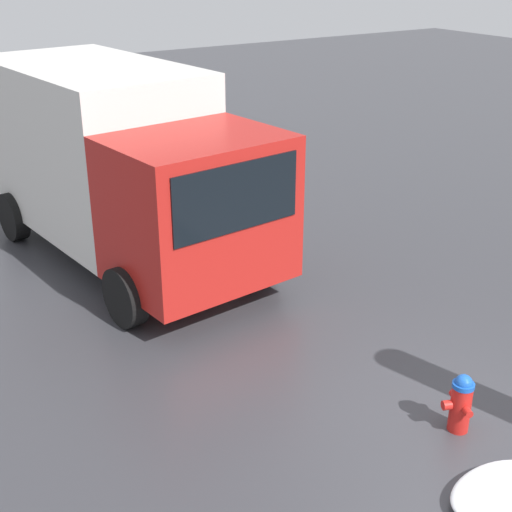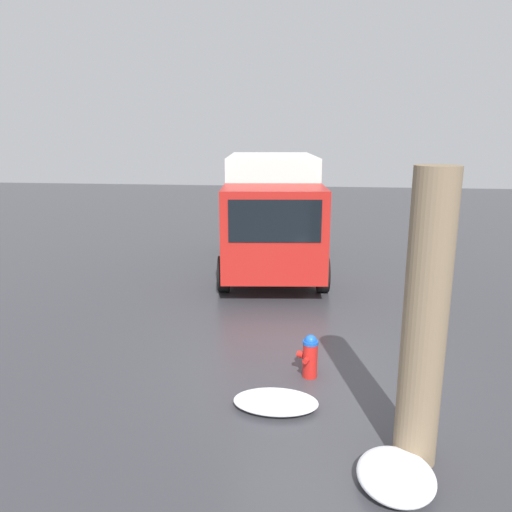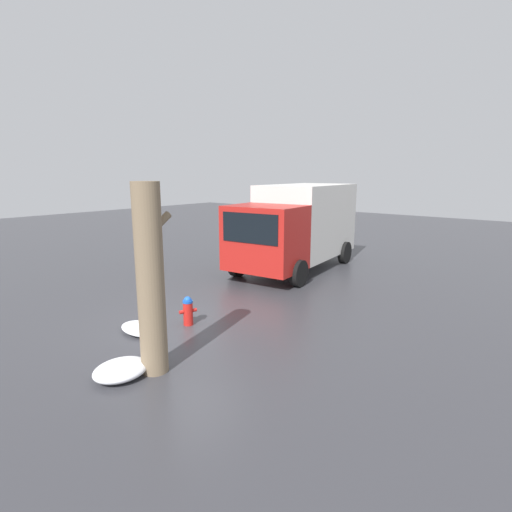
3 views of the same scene
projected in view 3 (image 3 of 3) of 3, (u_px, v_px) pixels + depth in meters
The scene contains 6 objects.
ground_plane at pixel (188, 325), 9.90m from camera, with size 60.00×60.00×0.00m, color #38383D.
fire_hydrant at pixel (188, 310), 9.82m from camera, with size 0.44×0.35×0.73m.
tree_trunk at pixel (150, 280), 7.23m from camera, with size 0.77×0.50×3.55m.
delivery_truck at pixel (298, 224), 15.42m from camera, with size 6.61×3.31×3.24m.
snow_pile_by_hydrant at pixel (121, 370), 7.34m from camera, with size 1.02×0.88×0.29m.
snow_pile_curbside at pixel (142, 329), 9.39m from camera, with size 0.75×1.24×0.19m.
Camera 3 is at (-6.17, -7.21, 3.69)m, focal length 28.00 mm.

